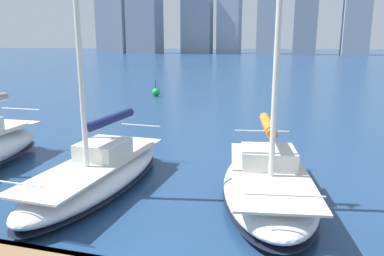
# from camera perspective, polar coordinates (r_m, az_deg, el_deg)

# --- Properties ---
(city_skyline) EXTENTS (169.15, 22.41, 52.80)m
(city_skyline) POSITION_cam_1_polar(r_m,az_deg,el_deg) (163.34, 11.01, 18.25)
(city_skyline) COLOR #8D97A6
(city_skyline) RESTS_ON ground
(sailboat_orange) EXTENTS (3.77, 7.04, 9.30)m
(sailboat_orange) POSITION_cam_1_polar(r_m,az_deg,el_deg) (11.56, 11.56, -8.03)
(sailboat_orange) COLOR silver
(sailboat_orange) RESTS_ON ground
(sailboat_navy) EXTENTS (2.55, 7.42, 10.60)m
(sailboat_navy) POSITION_cam_1_polar(r_m,az_deg,el_deg) (12.48, -14.15, -6.46)
(sailboat_navy) COLOR white
(sailboat_navy) RESTS_ON ground
(channel_buoy) EXTENTS (0.70, 0.70, 1.40)m
(channel_buoy) POSITION_cam_1_polar(r_m,az_deg,el_deg) (33.68, -5.51, 5.45)
(channel_buoy) COLOR green
(channel_buoy) RESTS_ON ground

